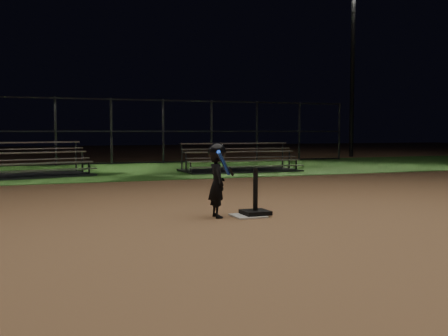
# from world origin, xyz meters

# --- Properties ---
(ground) EXTENTS (80.00, 80.00, 0.00)m
(ground) POSITION_xyz_m (0.00, 0.00, 0.00)
(ground) COLOR #976944
(ground) RESTS_ON ground
(grass_strip) EXTENTS (60.00, 8.00, 0.01)m
(grass_strip) POSITION_xyz_m (0.00, 10.00, 0.01)
(grass_strip) COLOR #27551B
(grass_strip) RESTS_ON ground
(home_plate) EXTENTS (0.45, 0.45, 0.02)m
(home_plate) POSITION_xyz_m (0.00, 0.00, 0.01)
(home_plate) COLOR beige
(home_plate) RESTS_ON ground
(batting_tee) EXTENTS (0.38, 0.38, 0.68)m
(batting_tee) POSITION_xyz_m (0.13, 0.02, 0.14)
(batting_tee) COLOR black
(batting_tee) RESTS_ON home_plate
(child_batter) EXTENTS (0.41, 0.55, 1.09)m
(child_batter) POSITION_xyz_m (-0.45, 0.09, 0.58)
(child_batter) COLOR black
(child_batter) RESTS_ON ground
(bleacher_left) EXTENTS (4.24, 2.80, 0.95)m
(bleacher_left) POSITION_xyz_m (-3.28, 8.33, 0.20)
(bleacher_left) COLOR #BBBBC0
(bleacher_left) RESTS_ON ground
(bleacher_right) EXTENTS (3.64, 1.84, 0.88)m
(bleacher_right) POSITION_xyz_m (3.22, 8.13, 0.18)
(bleacher_right) COLOR #A1A1A6
(bleacher_right) RESTS_ON ground
(backstop_fence) EXTENTS (20.08, 0.08, 2.50)m
(backstop_fence) POSITION_xyz_m (0.00, 13.00, 1.25)
(backstop_fence) COLOR #38383D
(backstop_fence) RESTS_ON ground
(light_pole_right) EXTENTS (0.90, 0.53, 8.30)m
(light_pole_right) POSITION_xyz_m (12.00, 14.94, 4.95)
(light_pole_right) COLOR #2D2D30
(light_pole_right) RESTS_ON ground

